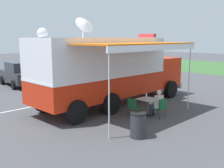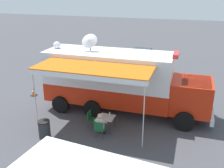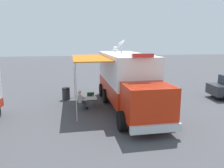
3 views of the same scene
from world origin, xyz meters
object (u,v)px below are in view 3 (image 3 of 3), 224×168
(folding_table, at_px, (91,99))
(seated_responder, at_px, (81,99))
(command_truck, at_px, (127,78))
(folding_chair_beside_table, at_px, (91,98))
(trash_bin, at_px, (66,94))
(water_bottle, at_px, (93,97))
(folding_chair_at_table, at_px, (78,102))
(traffic_cone, at_px, (115,85))

(folding_table, distance_m, seated_responder, 0.61)
(command_truck, xyz_separation_m, seated_responder, (2.99, -0.11, -1.29))
(folding_chair_beside_table, distance_m, trash_bin, 2.44)
(water_bottle, bearing_deg, seated_responder, -14.34)
(water_bottle, height_order, seated_responder, seated_responder)
(water_bottle, bearing_deg, folding_chair_at_table, -11.45)
(folding_table, xyz_separation_m, traffic_cone, (-2.75, -6.18, -0.39))
(command_truck, xyz_separation_m, traffic_cone, (-0.37, -6.23, -1.66))
(folding_table, distance_m, water_bottle, 0.26)
(command_truck, distance_m, folding_table, 2.69)
(water_bottle, xyz_separation_m, seated_responder, (0.77, -0.20, -0.18))
(folding_chair_at_table, bearing_deg, seated_responder, -179.21)
(seated_responder, bearing_deg, folding_chair_at_table, 0.79)
(water_bottle, relative_size, trash_bin, 0.25)
(folding_table, relative_size, folding_chair_at_table, 0.93)
(folding_chair_beside_table, xyz_separation_m, seated_responder, (0.69, 0.78, 0.14))
(folding_chair_beside_table, relative_size, seated_responder, 0.70)
(folding_table, relative_size, seated_responder, 0.65)
(command_truck, relative_size, traffic_cone, 16.42)
(command_truck, xyz_separation_m, folding_chair_at_table, (3.17, -0.11, -1.43))
(folding_chair_beside_table, bearing_deg, water_bottle, 95.01)
(command_truck, bearing_deg, water_bottle, 2.18)
(trash_bin, height_order, traffic_cone, trash_bin)
(folding_chair_at_table, xyz_separation_m, folding_chair_beside_table, (-0.87, -0.79, 0.00))
(folding_chair_at_table, bearing_deg, command_truck, 178.01)
(command_truck, relative_size, seated_responder, 7.62)
(seated_responder, xyz_separation_m, trash_bin, (1.03, -2.52, -0.20))
(command_truck, bearing_deg, folding_chair_beside_table, -21.31)
(folding_chair_at_table, bearing_deg, folding_table, 175.49)
(folding_chair_at_table, distance_m, trash_bin, 2.66)
(command_truck, xyz_separation_m, water_bottle, (2.21, 0.08, -1.11))
(seated_responder, relative_size, trash_bin, 1.37)
(folding_chair_at_table, xyz_separation_m, traffic_cone, (-3.55, -6.12, -0.23))
(folding_chair_at_table, relative_size, trash_bin, 0.96)
(traffic_cone, bearing_deg, folding_table, 66.06)
(folding_chair_beside_table, bearing_deg, folding_chair_at_table, 41.97)
(folding_chair_at_table, distance_m, folding_chair_beside_table, 1.18)
(trash_bin, bearing_deg, folding_chair_at_table, 108.50)
(folding_chair_beside_table, height_order, traffic_cone, folding_chair_beside_table)
(folding_table, xyz_separation_m, trash_bin, (1.64, -2.58, -0.22))
(folding_table, height_order, folding_chair_at_table, folding_chair_at_table)
(command_truck, xyz_separation_m, folding_table, (2.37, -0.05, -1.27))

